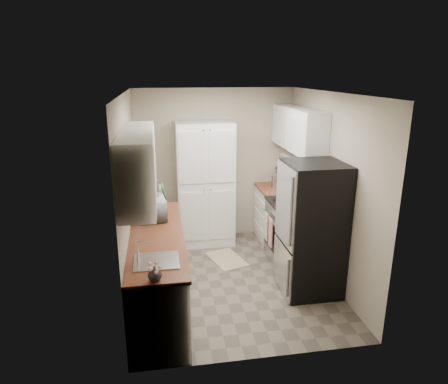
# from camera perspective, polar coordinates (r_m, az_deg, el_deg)

# --- Properties ---
(ground) EXTENTS (3.20, 3.20, 0.00)m
(ground) POSITION_cam_1_polar(r_m,az_deg,el_deg) (5.63, 1.15, -12.33)
(ground) COLOR #665B4C
(ground) RESTS_ON ground
(room_shell) EXTENTS (2.64, 3.24, 2.52)m
(room_shell) POSITION_cam_1_polar(r_m,az_deg,el_deg) (5.03, 1.08, 3.98)
(room_shell) COLOR #B2A88F
(room_shell) RESTS_ON ground
(pantry_cabinet) EXTENTS (0.90, 0.55, 2.00)m
(pantry_cabinet) POSITION_cam_1_polar(r_m,az_deg,el_deg) (6.43, -2.70, 1.08)
(pantry_cabinet) COLOR white
(pantry_cabinet) RESTS_ON ground
(base_cabinet_left) EXTENTS (0.60, 2.30, 0.88)m
(base_cabinet_left) POSITION_cam_1_polar(r_m,az_deg,el_deg) (4.97, -9.38, -11.05)
(base_cabinet_left) COLOR white
(base_cabinet_left) RESTS_ON ground
(countertop_left) EXTENTS (0.63, 2.33, 0.04)m
(countertop_left) POSITION_cam_1_polar(r_m,az_deg,el_deg) (4.77, -9.64, -6.17)
(countertop_left) COLOR brown
(countertop_left) RESTS_ON base_cabinet_left
(base_cabinet_right) EXTENTS (0.60, 0.80, 0.88)m
(base_cabinet_right) POSITION_cam_1_polar(r_m,az_deg,el_deg) (6.72, 7.63, -3.35)
(base_cabinet_right) COLOR white
(base_cabinet_right) RESTS_ON ground
(countertop_right) EXTENTS (0.63, 0.83, 0.04)m
(countertop_right) POSITION_cam_1_polar(r_m,az_deg,el_deg) (6.58, 7.79, 0.41)
(countertop_right) COLOR brown
(countertop_right) RESTS_ON base_cabinet_right
(electric_range) EXTENTS (0.71, 0.78, 1.13)m
(electric_range) POSITION_cam_1_polar(r_m,az_deg,el_deg) (6.00, 9.72, -5.61)
(electric_range) COLOR #B7B7BC
(electric_range) RESTS_ON ground
(refrigerator) EXTENTS (0.70, 0.72, 1.70)m
(refrigerator) POSITION_cam_1_polar(r_m,az_deg,el_deg) (5.16, 12.43, -5.15)
(refrigerator) COLOR #B7B7BC
(refrigerator) RESTS_ON ground
(microwave) EXTENTS (0.38, 0.52, 0.27)m
(microwave) POSITION_cam_1_polar(r_m,az_deg,el_deg) (5.23, -10.08, -2.28)
(microwave) COLOR #BCBCC1
(microwave) RESTS_ON countertop_left
(wine_bottle) EXTENTS (0.08, 0.08, 0.31)m
(wine_bottle) POSITION_cam_1_polar(r_m,az_deg,el_deg) (5.58, -10.47, -0.86)
(wine_bottle) COLOR black
(wine_bottle) RESTS_ON countertop_left
(flower_vase) EXTENTS (0.16, 0.16, 0.13)m
(flower_vase) POSITION_cam_1_polar(r_m,az_deg,el_deg) (3.75, -9.87, -11.42)
(flower_vase) COLOR silver
(flower_vase) RESTS_ON countertop_left
(cutting_board) EXTENTS (0.02, 0.26, 0.33)m
(cutting_board) POSITION_cam_1_polar(r_m,az_deg,el_deg) (5.59, -8.48, -0.63)
(cutting_board) COLOR #3A8438
(cutting_board) RESTS_ON countertop_left
(toaster_oven) EXTENTS (0.45, 0.49, 0.23)m
(toaster_oven) POSITION_cam_1_polar(r_m,az_deg,el_deg) (6.68, 8.35, 1.85)
(toaster_oven) COLOR silver
(toaster_oven) RESTS_ON countertop_right
(fruit_basket) EXTENTS (0.33, 0.33, 0.12)m
(fruit_basket) POSITION_cam_1_polar(r_m,az_deg,el_deg) (6.63, 8.56, 3.28)
(fruit_basket) COLOR #F75D13
(fruit_basket) RESTS_ON toaster_oven
(kitchen_mat) EXTENTS (0.61, 0.78, 0.01)m
(kitchen_mat) POSITION_cam_1_polar(r_m,az_deg,el_deg) (6.16, 0.39, -9.55)
(kitchen_mat) COLOR tan
(kitchen_mat) RESTS_ON ground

